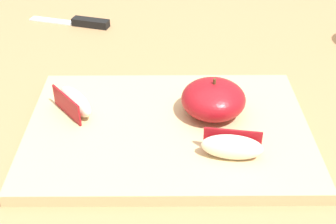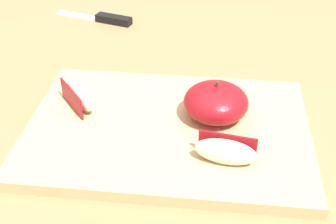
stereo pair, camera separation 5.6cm
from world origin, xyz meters
The scene contains 6 objects.
dining_table centered at (0.00, 0.00, 0.64)m, with size 1.22×0.90×0.75m.
cutting_board centered at (0.04, -0.10, 0.75)m, with size 0.35×0.25×0.02m.
apple_half_skin_up centered at (0.10, -0.07, 0.78)m, with size 0.08×0.08×0.05m.
apple_wedge_back centered at (0.11, -0.16, 0.78)m, with size 0.07×0.04×0.03m.
apple_wedge_middle centered at (-0.08, -0.06, 0.78)m, with size 0.06×0.07×0.03m.
paring_knife centered at (-0.11, 0.24, 0.75)m, with size 0.16×0.06×0.01m.
Camera 2 is at (0.10, -0.56, 1.10)m, focal length 48.99 mm.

